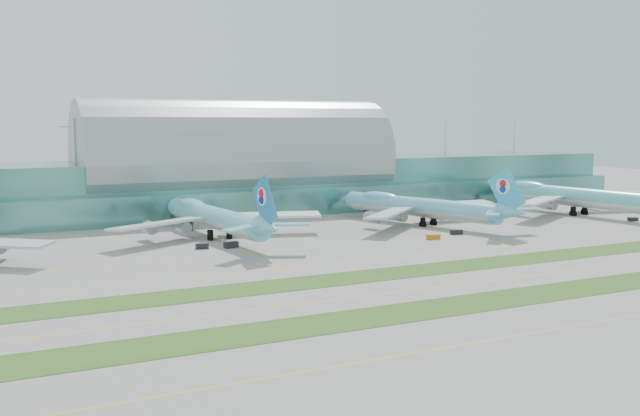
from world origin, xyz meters
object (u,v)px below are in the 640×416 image
airliner_d (569,195)px  airliner_b (214,216)px  airliner_c (418,206)px  terminal (237,174)px

airliner_d → airliner_b: bearing=170.2°
airliner_c → airliner_d: size_ratio=0.87×
airliner_b → terminal: bearing=58.9°
airliner_b → airliner_c: 70.73m
airliner_d → airliner_c: bearing=171.5°
airliner_b → airliner_d: bearing=-7.7°
airliner_b → airliner_c: (70.61, -4.27, -0.10)m
terminal → airliner_d: bearing=-30.5°
terminal → airliner_b: 66.00m
terminal → airliner_c: 76.48m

